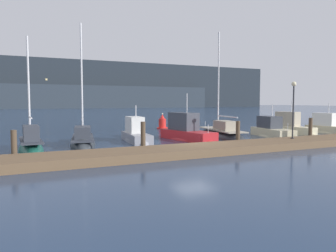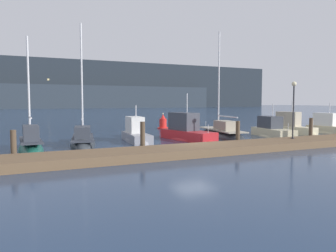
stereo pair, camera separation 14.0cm
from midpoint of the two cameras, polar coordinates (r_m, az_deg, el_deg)
ground_plane at (r=20.56m, az=4.32°, el=-4.04°), size 400.00×400.00×0.00m
dock at (r=19.13m, az=6.78°, el=-4.01°), size 40.21×2.80×0.45m
mooring_pile_1 at (r=17.79m, az=-25.43°, el=-3.18°), size 0.28×0.28×1.58m
mooring_pile_2 at (r=19.01m, az=-4.57°, el=-1.97°), size 0.28×0.28×1.81m
mooring_pile_3 at (r=22.33m, az=11.89°, el=-1.29°), size 0.28×0.28×1.68m
mooring_pile_4 at (r=26.96m, az=23.41°, el=-0.54°), size 0.28×0.28×1.74m
sailboat_berth_3 at (r=21.17m, az=-22.93°, el=-3.63°), size 1.41×5.26×7.52m
sailboat_berth_4 at (r=23.29m, az=-14.77°, el=-2.88°), size 2.94×6.92×9.09m
motorboat_berth_5 at (r=24.40m, az=-5.74°, el=-2.09°), size 1.93×4.97×3.40m
motorboat_berth_6 at (r=25.52m, az=3.13°, el=-1.50°), size 2.68×5.92×4.09m
sailboat_berth_7 at (r=27.86m, az=9.13°, el=-1.60°), size 3.24×7.74×9.52m
motorboat_berth_8 at (r=29.12m, az=17.49°, el=-1.16°), size 2.57×5.20×3.25m
motorboat_berth_9 at (r=32.22m, az=20.49°, el=-0.59°), size 2.14×4.95×3.54m
motorboat_berth_10 at (r=34.32m, az=26.00°, el=-0.53°), size 2.04×4.79×3.32m
channel_buoy at (r=35.72m, az=-1.10°, el=0.50°), size 1.18×1.18×1.73m
dock_lamppost at (r=23.74m, az=20.86°, el=4.19°), size 0.32×0.32×3.87m
hillside_backdrop at (r=156.24m, az=-21.54°, el=6.55°), size 240.00×23.00×21.66m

